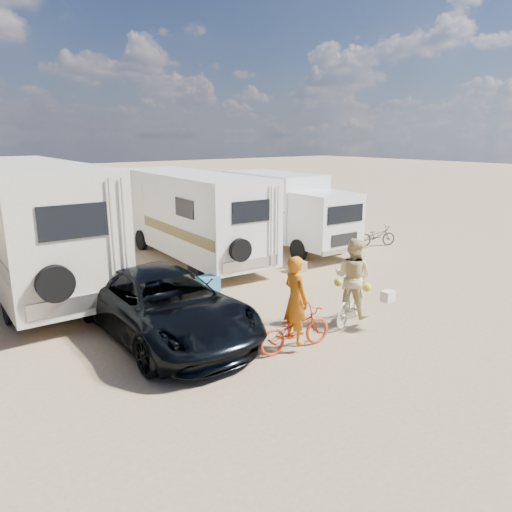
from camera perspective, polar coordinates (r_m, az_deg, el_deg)
ground at (r=11.84m, az=10.40°, el=-7.31°), size 140.00×140.00×0.00m
rv_main at (r=17.06m, az=-7.72°, el=4.68°), size 2.80×7.86×3.03m
rv_left at (r=15.04m, az=-25.19°, el=3.23°), size 2.84×8.98×3.57m
box_truck at (r=18.69m, az=3.78°, el=5.31°), size 2.46×6.37×2.85m
dark_suv at (r=10.61m, az=-10.83°, el=-5.70°), size 2.45×5.26×1.46m
bike_man at (r=9.91m, az=4.68°, el=-8.66°), size 1.76×0.76×0.90m
bike_woman at (r=11.49m, az=11.29°, el=-5.42°), size 1.70×0.98×0.99m
rider_man at (r=9.75m, az=4.74°, el=-6.19°), size 0.49×0.70×1.81m
rider_woman at (r=11.35m, az=11.40°, el=-3.36°), size 0.96×1.08×1.85m
bike_parked at (r=19.67m, az=14.19°, el=2.34°), size 1.64×1.13×0.82m
cooler at (r=13.53m, az=-5.74°, el=-3.36°), size 0.60×0.45×0.47m
crate at (r=15.54m, az=5.01°, el=-1.25°), size 0.47×0.47×0.35m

